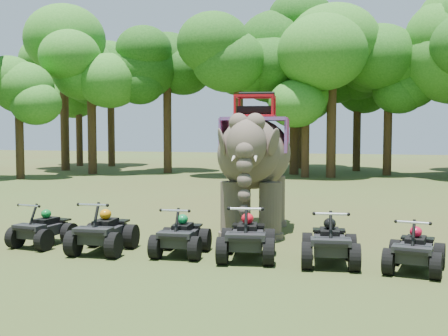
{
  "coord_description": "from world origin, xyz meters",
  "views": [
    {
      "loc": [
        4.15,
        -14.27,
        3.02
      ],
      "look_at": [
        0.0,
        1.2,
        1.9
      ],
      "focal_mm": 45.0,
      "sensor_mm": 36.0,
      "label": 1
    }
  ],
  "objects": [
    {
      "name": "tree_38",
      "position": [
        -19.2,
        27.03,
        3.89
      ],
      "size": [
        5.44,
        5.44,
        7.77
      ],
      "primitive_type": null,
      "color": "#195114",
      "rests_on": "ground"
    },
    {
      "name": "atv_5",
      "position": [
        5.02,
        -1.9,
        0.58
      ],
      "size": [
        1.39,
        1.74,
        1.16
      ],
      "primitive_type": null,
      "rotation": [
        0.0,
        0.0,
        -0.17
      ],
      "color": "black",
      "rests_on": "ground"
    },
    {
      "name": "elephant",
      "position": [
        0.77,
        1.81,
        2.05
      ],
      "size": [
        2.67,
        5.09,
        4.1
      ],
      "primitive_type": null,
      "rotation": [
        0.0,
        0.0,
        0.11
      ],
      "color": "brown",
      "rests_on": "ground"
    },
    {
      "name": "ground",
      "position": [
        0.0,
        0.0,
        0.0
      ],
      "size": [
        110.0,
        110.0,
        0.0
      ],
      "primitive_type": "plane",
      "color": "#47381E",
      "rests_on": "ground"
    },
    {
      "name": "tree_29",
      "position": [
        -17.59,
        22.11,
        5.15
      ],
      "size": [
        7.21,
        7.21,
        10.3
      ],
      "primitive_type": null,
      "color": "#195114",
      "rests_on": "ground"
    },
    {
      "name": "tree_27",
      "position": [
        -4.11,
        20.02,
        4.48
      ],
      "size": [
        6.27,
        6.27,
        8.95
      ],
      "primitive_type": null,
      "color": "#195114",
      "rests_on": "ground"
    },
    {
      "name": "atv_3",
      "position": [
        1.34,
        -1.73,
        0.65
      ],
      "size": [
        1.54,
        1.94,
        1.3
      ],
      "primitive_type": null,
      "rotation": [
        0.0,
        0.0,
        0.16
      ],
      "color": "black",
      "rests_on": "ground"
    },
    {
      "name": "tree_0",
      "position": [
        0.0,
        20.71,
        3.38
      ],
      "size": [
        4.73,
        4.73,
        6.76
      ],
      "primitive_type": null,
      "color": "#195114",
      "rests_on": "ground"
    },
    {
      "name": "atv_2",
      "position": [
        -0.29,
        -1.69,
        0.59
      ],
      "size": [
        1.26,
        1.67,
        1.18
      ],
      "primitive_type": null,
      "rotation": [
        0.0,
        0.0,
        0.07
      ],
      "color": "black",
      "rests_on": "ground"
    },
    {
      "name": "tree_25",
      "position": [
        -14.1,
        19.67,
        4.71
      ],
      "size": [
        6.59,
        6.59,
        9.42
      ],
      "primitive_type": null,
      "color": "#195114",
      "rests_on": "ground"
    },
    {
      "name": "tree_24",
      "position": [
        -16.49,
        15.15,
        3.27
      ],
      "size": [
        4.58,
        4.58,
        6.54
      ],
      "primitive_type": null,
      "color": "#195114",
      "rests_on": "ground"
    },
    {
      "name": "tree_28",
      "position": [
        -1.0,
        22.85,
        5.41
      ],
      "size": [
        7.58,
        7.58,
        10.83
      ],
      "primitive_type": null,
      "color": "#195114",
      "rests_on": "ground"
    },
    {
      "name": "tree_32",
      "position": [
        1.56,
        21.0,
        4.87
      ],
      "size": [
        6.82,
        6.82,
        9.75
      ],
      "primitive_type": null,
      "color": "#195114",
      "rests_on": "ground"
    },
    {
      "name": "tree_26",
      "position": [
        -9.54,
        21.8,
        4.41
      ],
      "size": [
        6.17,
        6.17,
        8.81
      ],
      "primitive_type": null,
      "color": "#195114",
      "rests_on": "ground"
    },
    {
      "name": "tree_1",
      "position": [
        4.97,
        23.77,
        4.12
      ],
      "size": [
        5.77,
        5.77,
        8.25
      ],
      "primitive_type": null,
      "color": "#195114",
      "rests_on": "ground"
    },
    {
      "name": "atv_4",
      "position": [
        3.23,
        -1.73,
        0.63
      ],
      "size": [
        1.42,
        1.82,
        1.26
      ],
      "primitive_type": null,
      "rotation": [
        0.0,
        0.0,
        0.11
      ],
      "color": "black",
      "rests_on": "ground"
    },
    {
      "name": "tree_33",
      "position": [
        -16.42,
        27.2,
        4.32
      ],
      "size": [
        6.05,
        6.05,
        8.64
      ],
      "primitive_type": null,
      "color": "#195114",
      "rests_on": "ground"
    },
    {
      "name": "tree_35",
      "position": [
        -1.3,
        28.72,
        4.72
      ],
      "size": [
        6.61,
        6.61,
        9.44
      ],
      "primitive_type": null,
      "color": "#195114",
      "rests_on": "ground"
    },
    {
      "name": "tree_42",
      "position": [
        2.92,
        27.1,
        4.08
      ],
      "size": [
        5.71,
        5.71,
        8.16
      ],
      "primitive_type": null,
      "color": "#195114",
      "rests_on": "ground"
    },
    {
      "name": "atv_0",
      "position": [
        -4.09,
        -1.63,
        0.57
      ],
      "size": [
        1.32,
        1.68,
        1.14
      ],
      "primitive_type": null,
      "rotation": [
        0.0,
        0.0,
        -0.13
      ],
      "color": "black",
      "rests_on": "ground"
    },
    {
      "name": "atv_1",
      "position": [
        -2.23,
        -1.92,
        0.64
      ],
      "size": [
        1.36,
        1.8,
        1.28
      ],
      "primitive_type": null,
      "rotation": [
        0.0,
        0.0,
        0.06
      ],
      "color": "black",
      "rests_on": "ground"
    }
  ]
}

